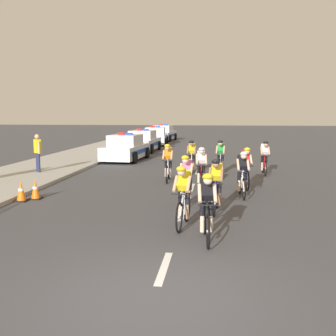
{
  "coord_description": "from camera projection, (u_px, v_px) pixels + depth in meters",
  "views": [
    {
      "loc": [
        0.92,
        -5.83,
        2.77
      ],
      "look_at": [
        -0.55,
        6.36,
        1.1
      ],
      "focal_mm": 44.26,
      "sensor_mm": 36.0,
      "label": 1
    }
  ],
  "objects": [
    {
      "name": "lane_markings_centre",
      "position": [
        188.0,
        199.0,
        13.3
      ],
      "size": [
        0.14,
        21.6,
        0.01
      ],
      "color": "white",
      "rests_on": "ground"
    },
    {
      "name": "ground_plane",
      "position": [
        154.0,
        298.0,
        6.21
      ],
      "size": [
        160.0,
        160.0,
        0.0
      ],
      "primitive_type": "plane",
      "color": "#424247"
    },
    {
      "name": "cyclist_sixth",
      "position": [
        201.0,
        167.0,
        15.0
      ],
      "size": [
        0.44,
        1.72,
        1.56
      ],
      "color": "black",
      "rests_on": "ground"
    },
    {
      "name": "police_car_second",
      "position": [
        143.0,
        142.0,
        29.09
      ],
      "size": [
        2.17,
        4.48,
        1.59
      ],
      "color": "silver",
      "rests_on": "ground"
    },
    {
      "name": "cyclist_eleventh",
      "position": [
        265.0,
        157.0,
        18.22
      ],
      "size": [
        0.42,
        1.72,
        1.56
      ],
      "color": "black",
      "rests_on": "ground"
    },
    {
      "name": "cyclist_second",
      "position": [
        183.0,
        195.0,
        9.91
      ],
      "size": [
        0.45,
        1.72,
        1.56
      ],
      "color": "black",
      "rests_on": "ground"
    },
    {
      "name": "cyclist_fourth",
      "position": [
        187.0,
        179.0,
        12.28
      ],
      "size": [
        0.44,
        1.72,
        1.56
      ],
      "color": "black",
      "rests_on": "ground"
    },
    {
      "name": "cyclist_lead",
      "position": [
        207.0,
        206.0,
        8.81
      ],
      "size": [
        0.45,
        1.72,
        1.56
      ],
      "color": "black",
      "rests_on": "ground"
    },
    {
      "name": "spectator_middle",
      "position": [
        38.0,
        150.0,
        18.26
      ],
      "size": [
        0.4,
        0.44,
        1.68
      ],
      "color": "#23284C",
      "rests_on": "sidewalk_slab"
    },
    {
      "name": "cyclist_tenth",
      "position": [
        192.0,
        156.0,
        18.59
      ],
      "size": [
        0.42,
        1.72,
        1.56
      ],
      "color": "black",
      "rests_on": "ground"
    },
    {
      "name": "cyclist_fifth",
      "position": [
        242.0,
        173.0,
        13.42
      ],
      "size": [
        0.44,
        1.72,
        1.56
      ],
      "color": "black",
      "rests_on": "ground"
    },
    {
      "name": "cyclist_ninth",
      "position": [
        221.0,
        156.0,
        18.65
      ],
      "size": [
        0.44,
        1.72,
        1.56
      ],
      "color": "black",
      "rests_on": "ground"
    },
    {
      "name": "cyclist_eighth",
      "position": [
        168.0,
        162.0,
        16.45
      ],
      "size": [
        0.42,
        1.72,
        1.56
      ],
      "color": "black",
      "rests_on": "ground"
    },
    {
      "name": "kerb_edge",
      "position": [
        89.0,
        166.0,
        20.62
      ],
      "size": [
        0.16,
        60.0,
        0.13
      ],
      "primitive_type": "cube",
      "color": "#9E9E99",
      "rests_on": "ground"
    },
    {
      "name": "sidewalk_slab",
      "position": [
        50.0,
        166.0,
        20.86
      ],
      "size": [
        4.19,
        60.0,
        0.12
      ],
      "primitive_type": "cube",
      "color": "#A3A099",
      "rests_on": "ground"
    },
    {
      "name": "cyclist_seventh",
      "position": [
        246.0,
        167.0,
        14.93
      ],
      "size": [
        0.44,
        1.72,
        1.56
      ],
      "color": "black",
      "rests_on": "ground"
    },
    {
      "name": "cyclist_third",
      "position": [
        216.0,
        185.0,
        11.34
      ],
      "size": [
        0.44,
        1.72,
        1.56
      ],
      "color": "black",
      "rests_on": "ground"
    },
    {
      "name": "traffic_cone_far",
      "position": [
        35.0,
        190.0,
        13.19
      ],
      "size": [
        0.36,
        0.36,
        0.64
      ],
      "color": "black",
      "rests_on": "ground"
    },
    {
      "name": "police_car_third",
      "position": [
        156.0,
        137.0,
        34.94
      ],
      "size": [
        2.22,
        4.51,
        1.59
      ],
      "color": "white",
      "rests_on": "ground"
    },
    {
      "name": "police_car_nearest",
      "position": [
        126.0,
        149.0,
        23.72
      ],
      "size": [
        2.26,
        4.53,
        1.59
      ],
      "color": "silver",
      "rests_on": "ground"
    },
    {
      "name": "traffic_cone_near",
      "position": [
        21.0,
        191.0,
        12.87
      ],
      "size": [
        0.36,
        0.36,
        0.64
      ],
      "color": "black",
      "rests_on": "ground"
    },
    {
      "name": "police_car_furthest",
      "position": [
        164.0,
        134.0,
        40.06
      ],
      "size": [
        2.28,
        4.53,
        1.59
      ],
      "color": "silver",
      "rests_on": "ground"
    }
  ]
}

